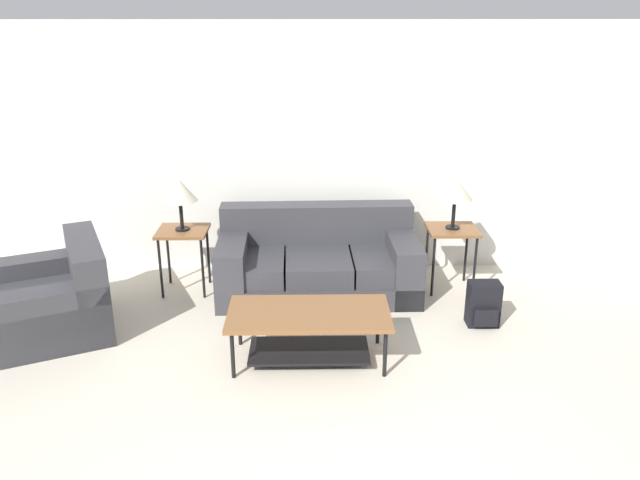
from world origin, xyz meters
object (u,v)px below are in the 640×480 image
side_table_left (183,238)px  backpack (483,305)px  couch (318,263)px  table_lamp_left (179,191)px  table_lamp_right (455,190)px  side_table_right (452,236)px  coffee_table (309,324)px  armchair (52,301)px

side_table_left → backpack: (2.81, -0.80, -0.37)m
couch → backpack: size_ratio=4.84×
table_lamp_left → table_lamp_right: 2.67m
couch → table_lamp_left: size_ratio=3.88×
table_lamp_right → side_table_left: bearing=-180.0°
side_table_right → couch: bearing=-179.0°
side_table_left → backpack: size_ratio=1.58×
coffee_table → table_lamp_left: table_lamp_left is taller
armchair → coffee_table: armchair is taller
couch → table_lamp_right: table_lamp_right is taller
armchair → backpack: size_ratio=3.40×
side_table_left → backpack: side_table_left is taller
armchair → table_lamp_right: 3.86m
couch → coffee_table: size_ratio=1.54×
armchair → table_lamp_left: (1.02, 0.82, 0.77)m
armchair → side_table_right: bearing=12.6°
table_lamp_right → armchair: bearing=-167.4°
table_lamp_left → backpack: 3.04m
table_lamp_left → backpack: (2.81, -0.80, -0.85)m
armchair → backpack: armchair is taller
couch → coffee_table: bearing=-93.9°
couch → table_lamp_right: (1.34, 0.02, 0.76)m
couch → backpack: couch is taller
coffee_table → table_lamp_right: (1.43, 1.37, 0.73)m
armchair → table_lamp_right: bearing=12.6°
couch → table_lamp_left: table_lamp_left is taller
side_table_right → table_lamp_left: table_lamp_left is taller
coffee_table → table_lamp_left: bearing=132.1°
coffee_table → couch: bearing=86.1°
coffee_table → side_table_left: size_ratio=1.99×
couch → table_lamp_left: 1.53m
coffee_table → table_lamp_right: bearing=43.9°
coffee_table → backpack: (1.57, 0.58, -0.12)m
armchair → side_table_left: (1.02, 0.82, 0.29)m
couch → side_table_right: bearing=1.0°
side_table_left → table_lamp_right: size_ratio=1.27×
backpack → side_table_right: bearing=99.8°
couch → table_lamp_left: (-1.34, 0.02, 0.76)m
armchair → side_table_left: 1.34m
armchair → table_lamp_right: table_lamp_right is taller
coffee_table → table_lamp_left: 1.99m
backpack → coffee_table: bearing=-159.8°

